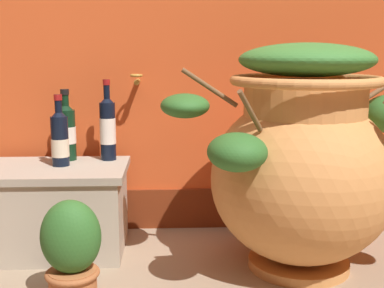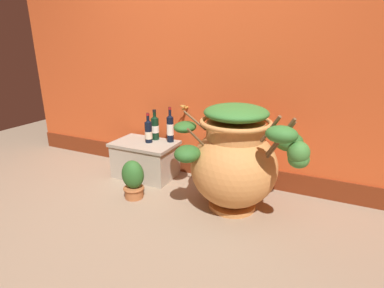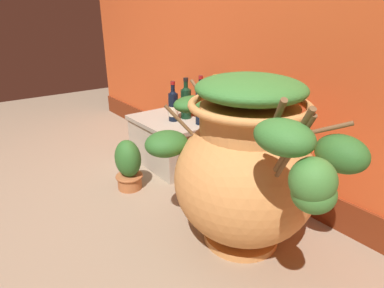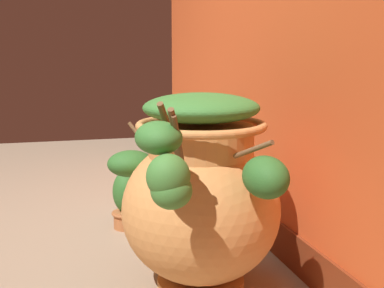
% 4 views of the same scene
% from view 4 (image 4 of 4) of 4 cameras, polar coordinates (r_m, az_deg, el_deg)
% --- Properties ---
extents(ground_plane, '(7.00, 7.00, 0.00)m').
position_cam_4_polar(ground_plane, '(2.73, -15.03, -12.24)').
color(ground_plane, gray).
extents(back_wall, '(4.40, 0.33, 2.60)m').
position_cam_4_polar(back_wall, '(2.79, 10.04, 15.53)').
color(back_wall, '#D15123').
rests_on(back_wall, ground_plane).
extents(terracotta_urn, '(1.11, 0.72, 0.87)m').
position_cam_4_polar(terracotta_urn, '(2.17, 0.91, -5.68)').
color(terracotta_urn, '#D68E4C').
rests_on(terracotta_urn, ground_plane).
extents(stone_ledge, '(0.63, 0.42, 0.37)m').
position_cam_4_polar(stone_ledge, '(3.22, -0.17, -4.64)').
color(stone_ledge, '#B2A893').
rests_on(stone_ledge, ground_plane).
extents(wine_bottle_left, '(0.08, 0.08, 0.31)m').
position_cam_4_polar(wine_bottle_left, '(3.15, 2.42, 0.66)').
color(wine_bottle_left, black).
rests_on(wine_bottle_left, stone_ledge).
extents(wine_bottle_middle, '(0.07, 0.07, 0.35)m').
position_cam_4_polar(wine_bottle_middle, '(2.98, 3.36, 0.34)').
color(wine_bottle_middle, black).
rests_on(wine_bottle_middle, stone_ledge).
extents(wine_bottle_right, '(0.07, 0.07, 0.30)m').
position_cam_4_polar(wine_bottle_right, '(3.13, 0.39, 0.32)').
color(wine_bottle_right, black).
rests_on(wine_bottle_right, stone_ledge).
extents(potted_shrub, '(0.20, 0.19, 0.35)m').
position_cam_4_polar(potted_shrub, '(3.00, -7.50, -6.32)').
color(potted_shrub, '#B26638').
rests_on(potted_shrub, ground_plane).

